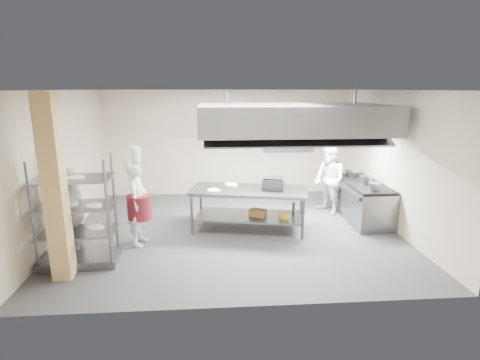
{
  "coord_description": "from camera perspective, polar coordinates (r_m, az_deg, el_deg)",
  "views": [
    {
      "loc": [
        -0.44,
        -7.74,
        3.03
      ],
      "look_at": [
        0.16,
        0.2,
        1.08
      ],
      "focal_mm": 28.0,
      "sensor_mm": 36.0,
      "label": 1
    }
  ],
  "objects": [
    {
      "name": "floor",
      "position": [
        8.32,
        -1.03,
        -7.59
      ],
      "size": [
        7.0,
        7.0,
        0.0
      ],
      "primitive_type": "plane",
      "color": "#2A2A2C",
      "rests_on": "ground"
    },
    {
      "name": "ceiling",
      "position": [
        7.75,
        -1.12,
        13.54
      ],
      "size": [
        7.0,
        7.0,
        0.0
      ],
      "primitive_type": "plane",
      "rotation": [
        3.14,
        0.0,
        0.0
      ],
      "color": "silver",
      "rests_on": "wall_back"
    },
    {
      "name": "wall_back",
      "position": [
        10.85,
        -1.98,
        5.66
      ],
      "size": [
        7.0,
        0.0,
        7.0
      ],
      "primitive_type": "plane",
      "rotation": [
        1.57,
        0.0,
        0.0
      ],
      "color": "#B1A18D",
      "rests_on": "ground"
    },
    {
      "name": "wall_left",
      "position": [
        8.46,
        -25.48,
        2.0
      ],
      "size": [
        0.0,
        6.0,
        6.0
      ],
      "primitive_type": "plane",
      "rotation": [
        1.57,
        0.0,
        1.57
      ],
      "color": "#B1A18D",
      "rests_on": "ground"
    },
    {
      "name": "wall_right",
      "position": [
        8.81,
        22.31,
        2.74
      ],
      "size": [
        0.0,
        6.0,
        6.0
      ],
      "primitive_type": "plane",
      "rotation": [
        1.57,
        0.0,
        -1.57
      ],
      "color": "#B1A18D",
      "rests_on": "ground"
    },
    {
      "name": "column",
      "position": [
        6.52,
        -26.39,
        -1.28
      ],
      "size": [
        0.3,
        0.3,
        3.0
      ],
      "primitive_type": "cube",
      "color": "tan",
      "rests_on": "floor"
    },
    {
      "name": "exhaust_hood",
      "position": [
        8.34,
        7.81,
        9.31
      ],
      "size": [
        4.0,
        2.5,
        0.6
      ],
      "primitive_type": "cube",
      "color": "gray",
      "rests_on": "ceiling"
    },
    {
      "name": "hood_strip_a",
      "position": [
        8.23,
        1.55,
        7.14
      ],
      "size": [
        1.6,
        0.12,
        0.04
      ],
      "primitive_type": "cube",
      "color": "white",
      "rests_on": "exhaust_hood"
    },
    {
      "name": "hood_strip_b",
      "position": [
        8.6,
        13.65,
        7.05
      ],
      "size": [
        1.6,
        0.12,
        0.04
      ],
      "primitive_type": "cube",
      "color": "white",
      "rests_on": "exhaust_hood"
    },
    {
      "name": "wall_shelf",
      "position": [
        10.92,
        7.58,
        5.6
      ],
      "size": [
        1.5,
        0.28,
        0.04
      ],
      "primitive_type": "cube",
      "color": "gray",
      "rests_on": "wall_back"
    },
    {
      "name": "island",
      "position": [
        8.24,
        1.29,
        -4.46
      ],
      "size": [
        2.65,
        1.51,
        0.91
      ],
      "primitive_type": null,
      "rotation": [
        0.0,
        0.0,
        -0.2
      ],
      "color": "gray",
      "rests_on": "floor"
    },
    {
      "name": "island_worktop",
      "position": [
        8.11,
        1.31,
        -1.6
      ],
      "size": [
        2.65,
        1.51,
        0.06
      ],
      "primitive_type": "cube",
      "rotation": [
        0.0,
        0.0,
        -0.2
      ],
      "color": "gray",
      "rests_on": "island"
    },
    {
      "name": "island_undershelf",
      "position": [
        8.28,
        1.29,
        -5.47
      ],
      "size": [
        2.43,
        1.37,
        0.04
      ],
      "primitive_type": "cube",
      "rotation": [
        0.0,
        0.0,
        -0.2
      ],
      "color": "slate",
      "rests_on": "island"
    },
    {
      "name": "pass_rack",
      "position": [
        7.07,
        -23.69,
        -4.45
      ],
      "size": [
        1.33,
        0.84,
        1.92
      ],
      "primitive_type": null,
      "rotation": [
        0.0,
        0.0,
        0.07
      ],
      "color": "slate",
      "rests_on": "floor"
    },
    {
      "name": "cooking_range",
      "position": [
        9.33,
        18.05,
        -3.18
      ],
      "size": [
        0.8,
        2.0,
        0.84
      ],
      "primitive_type": "cube",
      "color": "gray",
      "rests_on": "floor"
    },
    {
      "name": "range_top",
      "position": [
        9.21,
        18.26,
        -0.5
      ],
      "size": [
        0.78,
        1.96,
        0.06
      ],
      "primitive_type": "cube",
      "color": "black",
      "rests_on": "cooking_range"
    },
    {
      "name": "chef_head",
      "position": [
        7.59,
        -15.27,
        -3.47
      ],
      "size": [
        0.47,
        0.65,
        1.69
      ],
      "primitive_type": "imported",
      "rotation": [
        0.0,
        0.0,
        1.46
      ],
      "color": "white",
      "rests_on": "floor"
    },
    {
      "name": "chef_line",
      "position": [
        9.44,
        13.42,
        0.06
      ],
      "size": [
        0.91,
        1.01,
        1.71
      ],
      "primitive_type": "imported",
      "rotation": [
        0.0,
        0.0,
        -1.19
      ],
      "color": "silver",
      "rests_on": "floor"
    },
    {
      "name": "chef_plating",
      "position": [
        7.53,
        -24.09,
        -4.47
      ],
      "size": [
        0.45,
        0.99,
        1.66
      ],
      "primitive_type": "imported",
      "rotation": [
        0.0,
        0.0,
        -1.52
      ],
      "color": "white",
      "rests_on": "floor"
    },
    {
      "name": "griddle",
      "position": [
        8.14,
        5.1,
        -0.56
      ],
      "size": [
        0.54,
        0.46,
        0.23
      ],
      "primitive_type": "cube",
      "rotation": [
        0.0,
        0.0,
        -0.25
      ],
      "color": "slate",
      "rests_on": "island_worktop"
    },
    {
      "name": "wicker_basket",
      "position": [
        8.2,
        2.72,
        -4.99
      ],
      "size": [
        0.41,
        0.36,
        0.15
      ],
      "primitive_type": "cube",
      "rotation": [
        0.0,
        0.0,
        -0.46
      ],
      "color": "olive",
      "rests_on": "island_undershelf"
    },
    {
      "name": "stockpot",
      "position": [
        9.05,
        18.57,
        0.05
      ],
      "size": [
        0.28,
        0.28,
        0.19
      ],
      "primitive_type": "cylinder",
      "color": "gray",
      "rests_on": "range_top"
    },
    {
      "name": "plate_stack",
      "position": [
        7.18,
        -23.43,
        -7.08
      ],
      "size": [
        0.28,
        0.28,
        0.05
      ],
      "primitive_type": "cylinder",
      "color": "white",
      "rests_on": "pass_rack"
    }
  ]
}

